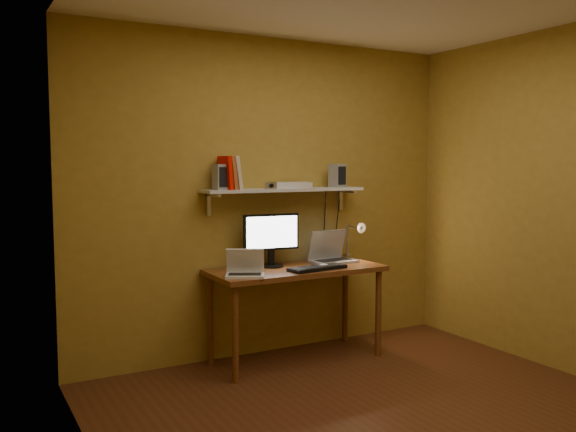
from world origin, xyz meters
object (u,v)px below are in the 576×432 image
monitor (271,237)px  speaker_left (221,177)px  desk (296,278)px  speaker_right (337,175)px  router (292,185)px  desk_lamp (355,235)px  netbook (245,269)px  mouse (324,266)px  laptop (330,254)px  keyboard (317,268)px  shelf_camera (270,186)px  wall_shelf (284,190)px

monitor → speaker_left: (-0.40, 0.07, 0.48)m
desk → monitor: size_ratio=2.97×
desk → monitor: bearing=138.8°
speaker_right → router: size_ratio=0.67×
desk_lamp → router: router is taller
netbook → speaker_right: size_ratio=1.71×
desk → mouse: bearing=-36.2°
laptop → mouse: (-0.21, -0.23, -0.05)m
mouse → speaker_left: bearing=155.9°
desk_lamp → desk: bearing=-169.2°
monitor → laptop: bearing=1.6°
laptop → mouse: bearing=-137.9°
netbook → speaker_right: 1.27m
netbook → speaker_left: (-0.04, 0.34, 0.67)m
speaker_left → mouse: bearing=-28.6°
laptop → speaker_right: speaker_right is taller
monitor → keyboard: 0.45m
speaker_left → router: bearing=-5.9°
monitor → mouse: size_ratio=4.87×
speaker_right → desk: bearing=-171.7°
monitor → desk_lamp: bearing=4.3°
speaker_left → speaker_right: speaker_right is taller
desk → speaker_right: 0.98m
monitor → laptop: monitor is taller
router → speaker_left: bearing=178.3°
desk_lamp → shelf_camera: size_ratio=4.03×
laptop → keyboard: 0.40m
laptop → wall_shelf: bearing=161.7°
shelf_camera → desk: bearing=-35.0°
monitor → shelf_camera: (-0.01, -0.02, 0.41)m
wall_shelf → speaker_right: bearing=-0.9°
speaker_right → shelf_camera: size_ratio=2.13×
speaker_left → shelf_camera: 0.40m
monitor → wall_shelf: bearing=26.3°
monitor → laptop: (0.54, -0.03, -0.17)m
netbook → monitor: bearing=65.1°
netbook → shelf_camera: shelf_camera is taller
keyboard → netbook: bearing=171.0°
monitor → router: 0.47m
desk_lamp → mouse: bearing=-152.1°
shelf_camera → netbook: bearing=-143.3°
mouse → desk: bearing=144.1°
desk → wall_shelf: bearing=90.0°
laptop → netbook: size_ratio=1.13×
desk → laptop: bearing=14.7°
speaker_left → shelf_camera: speaker_left is taller
monitor → router: router is taller
monitor → desk_lamp: (0.81, -0.01, -0.03)m
mouse → speaker_left: (-0.73, 0.33, 0.71)m
laptop → netbook: 0.94m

